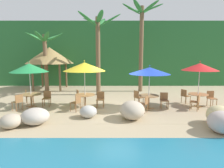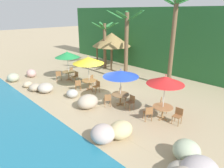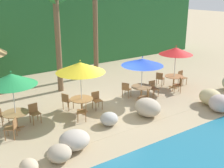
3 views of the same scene
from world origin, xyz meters
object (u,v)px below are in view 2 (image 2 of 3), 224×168
Objects in this scene: chair_green_seaward at (76,76)px; umbrella_yellow at (88,60)px; dining_table_green at (69,73)px; palapa_hut at (112,40)px; chair_blue_inland at (122,92)px; umbrella_blue at (121,74)px; chair_yellow_inland at (93,80)px; palm_tree_third at (174,28)px; chair_yellow_left at (78,84)px; palm_tree_second at (127,36)px; dining_table_yellow at (89,82)px; chair_blue_seaward at (131,101)px; chair_green_inland at (73,71)px; dining_table_red at (163,109)px; chair_red_seaward at (178,115)px; chair_blue_left at (108,99)px; chair_red_inland at (163,104)px; umbrella_red at (165,80)px; chair_red_left at (148,112)px; chair_yellow_seaward at (97,86)px; chair_green_left at (59,75)px; umbrella_green at (67,55)px; palm_tree_nearest at (105,36)px; dining_table_blue at (120,96)px.

chair_green_seaward is 0.33× the size of umbrella_yellow.
palapa_hut is (-0.68, 5.78, 2.24)m from dining_table_green.
umbrella_yellow is at bearing -171.34° from chair_blue_inland.
umbrella_blue is 1.79m from chair_blue_inland.
chair_yellow_inland is 0.13× the size of palm_tree_third.
chair_green_seaward is 2.19m from chair_yellow_left.
chair_yellow_inland is 4.40m from palm_tree_second.
dining_table_yellow is at bearing -98.14° from palm_tree_second.
chair_yellow_inland is (-0.43, 0.74, -0.10)m from dining_table_yellow.
chair_blue_seaward is 0.15× the size of palm_tree_second.
umbrella_blue reaches higher than chair_green_inland.
chair_blue_seaward reaches higher than dining_table_green.
chair_yellow_inland is (3.12, -0.12, 0.00)m from chair_green_inland.
chair_green_inland is 1.00× the size of chair_blue_inland.
palapa_hut is at bearing 142.93° from chair_blue_seaward.
chair_blue_seaward is at bearing -4.25° from chair_green_seaward.
dining_table_red is 0.86m from chair_red_seaward.
chair_red_inland is (2.75, 1.88, 0.00)m from chair_blue_left.
chair_yellow_inland and chair_blue_seaward have the same top height.
dining_table_red is (8.58, -0.14, 0.10)m from chair_green_seaward.
chair_blue_inland is at bearing -50.86° from palm_tree_second.
palm_tree_second reaches higher than chair_blue_inland.
chair_yellow_left is at bearing -171.96° from umbrella_red.
chair_blue_inland is at bearing 160.32° from chair_red_left.
chair_blue_seaward and chair_blue_inland have the same top height.
umbrella_yellow is 3.52m from umbrella_blue.
umbrella_blue is 2.17× the size of dining_table_red.
chair_yellow_seaward reaches higher than dining_table_red.
umbrella_red is (9.80, 0.78, 1.75)m from chair_green_left.
chair_red_left is (2.45, -0.37, -1.57)m from umbrella_blue.
umbrella_red is 11.66m from palapa_hut.
umbrella_yellow reaches higher than umbrella_green.
chair_red_inland reaches higher than dining_table_red.
dining_table_green is 0.86m from chair_green_seaward.
chair_green_seaward is at bearing -71.63° from palm_tree_nearest.
chair_red_left is (9.51, -1.46, 0.00)m from chair_green_inland.
chair_red_seaward is at bearing 5.02° from chair_green_left.
palm_tree_second is (-6.69, 3.21, 3.28)m from chair_red_seaward.
chair_yellow_inland is at bearing 166.22° from dining_table_blue.
chair_blue_inland is at bearing 126.68° from dining_table_blue.
dining_table_red is (9.43, 0.01, -1.60)m from umbrella_green.
chair_yellow_inland and chair_red_left have the same top height.
umbrella_blue is 0.60× the size of palapa_hut.
umbrella_green is 5.02m from palm_tree_nearest.
chair_green_inland reaches higher than dining_table_green.
dining_table_blue is 0.24× the size of palm_tree_nearest.
chair_yellow_inland is at bearing 120.45° from umbrella_yellow.
dining_table_green is at bearing 90.00° from umbrella_green.
dining_table_blue is 1.26× the size of chair_blue_seaward.
dining_table_blue is 2.63m from chair_red_inland.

